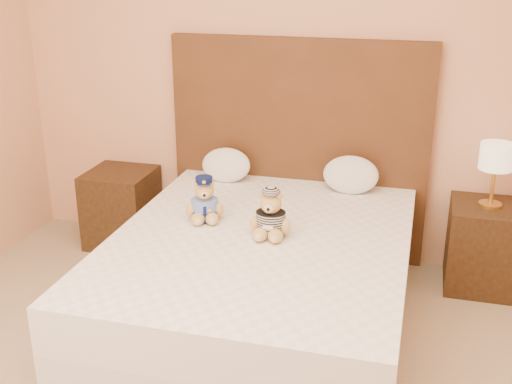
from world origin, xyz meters
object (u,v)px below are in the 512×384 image
Objects in this scene: bed at (260,281)px; pillow_left at (226,164)px; teddy_police at (205,199)px; nightstand_right at (484,246)px; lamp at (496,160)px; nightstand_left at (122,208)px; teddy_prisoner at (271,214)px; pillow_right at (351,173)px.

pillow_left reaches higher than bed.
teddy_police is (-0.37, 0.14, 0.41)m from bed.
pillow_left is at bearing 78.08° from teddy_police.
lamp is at bearing 180.00° from nightstand_right.
teddy_police is 0.77× the size of pillow_left.
bed is at bearing -32.62° from nightstand_left.
bed is 3.64× the size of nightstand_left.
pillow_left is (-1.71, 0.03, 0.39)m from nightstand_right.
nightstand_right is at bearing 2.87° from teddy_police.
teddy_police is at bearing -157.83° from nightstand_right.
nightstand_left is at bearing 180.00° from nightstand_right.
lamp is at bearing 2.87° from teddy_police.
pillow_left is at bearing 178.99° from lamp.
teddy_prisoner is at bearing 19.81° from bed.
teddy_prisoner is (0.05, 0.02, 0.41)m from bed.
teddy_police is at bearing 162.13° from teddy_prisoner.
nightstand_left is 1.63× the size of pillow_left.
nightstand_left is at bearing 180.00° from lamp.
teddy_police is at bearing -157.83° from lamp.
teddy_prisoner reaches higher than bed.
nightstand_right is at bearing 32.62° from bed.
lamp is 1.53× the size of teddy_police.
bed is 0.57m from teddy_police.
nightstand_right is at bearing 0.00° from lamp.
bed is at bearing -162.13° from teddy_prisoner.
bed is 7.64× the size of teddy_police.
nightstand_left is (-1.25, 0.80, -0.00)m from bed.
teddy_prisoner reaches higher than pillow_left.
teddy_police is (-1.62, -0.66, 0.41)m from nightstand_right.
teddy_prisoner is 0.74× the size of pillow_right.
teddy_police is 0.99× the size of teddy_prisoner.
teddy_prisoner is at bearing -30.92° from nightstand_left.
nightstand_left is 2.10× the size of teddy_police.
pillow_right is (0.33, 0.81, -0.01)m from teddy_prisoner.
pillow_right reaches higher than nightstand_left.
bed is 5.00× the size of lamp.
nightstand_left is at bearing 147.14° from teddy_prisoner.
teddy_prisoner is (-1.20, -0.78, -0.17)m from lamp.
lamp reaches higher than bed.
pillow_right is (0.76, 0.69, -0.00)m from teddy_police.
pillow_right is (0.84, 0.00, 0.01)m from pillow_left.
teddy_prisoner is (0.42, -0.12, 0.00)m from teddy_police.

